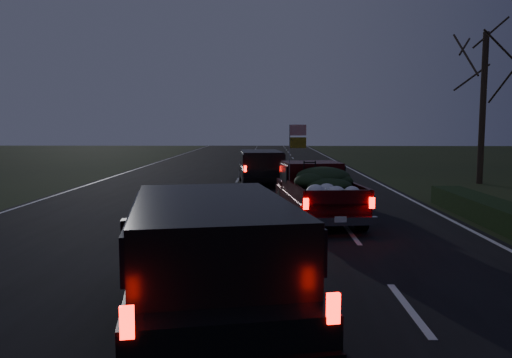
# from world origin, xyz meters

# --- Properties ---
(ground) EXTENTS (120.00, 120.00, 0.00)m
(ground) POSITION_xyz_m (0.00, 0.00, 0.00)
(ground) COLOR black
(ground) RESTS_ON ground
(road_asphalt) EXTENTS (14.00, 120.00, 0.02)m
(road_asphalt) POSITION_xyz_m (0.00, 0.00, 0.01)
(road_asphalt) COLOR black
(road_asphalt) RESTS_ON ground
(bare_tree_far) EXTENTS (3.60, 3.60, 7.00)m
(bare_tree_far) POSITION_xyz_m (11.50, 14.00, 5.23)
(bare_tree_far) COLOR black
(bare_tree_far) RESTS_ON ground
(pickup_truck) EXTENTS (2.32, 4.83, 2.44)m
(pickup_truck) POSITION_xyz_m (2.94, 4.61, 0.91)
(pickup_truck) COLOR #39070B
(pickup_truck) RESTS_ON ground
(lead_suv) EXTENTS (2.28, 4.60, 1.28)m
(lead_suv) POSITION_xyz_m (1.19, 13.22, 0.96)
(lead_suv) COLOR black
(lead_suv) RESTS_ON ground
(rear_suv) EXTENTS (3.00, 5.21, 1.41)m
(rear_suv) POSITION_xyz_m (0.76, -3.14, 1.07)
(rear_suv) COLOR black
(rear_suv) RESTS_ON ground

